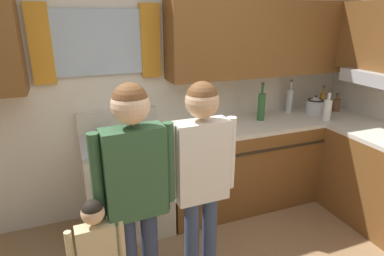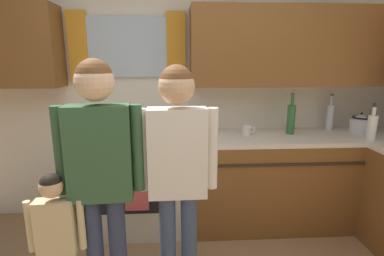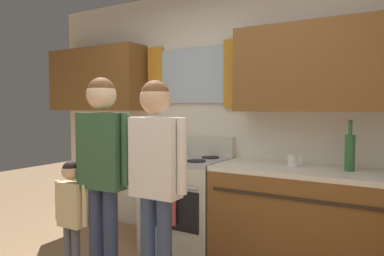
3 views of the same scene
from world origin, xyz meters
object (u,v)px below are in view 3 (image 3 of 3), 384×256
bottle_wine_green (350,151)px  adult_holding_child (102,159)px  mug_ceramic_white (293,161)px  stove_oven (187,202)px  adult_in_plaid (156,166)px  small_child (71,209)px

bottle_wine_green → adult_holding_child: (-1.55, -1.06, -0.04)m
mug_ceramic_white → adult_holding_child: adult_holding_child is taller
stove_oven → mug_ceramic_white: 1.12m
mug_ceramic_white → adult_in_plaid: (-0.67, -1.00, 0.04)m
stove_oven → adult_in_plaid: 1.15m
adult_in_plaid → adult_holding_child: bearing=-173.4°
adult_in_plaid → small_child: 0.81m
mug_ceramic_white → adult_holding_child: size_ratio=0.08×
bottle_wine_green → adult_in_plaid: adult_in_plaid is taller
adult_in_plaid → small_child: size_ratio=1.60×
stove_oven → small_child: bearing=-108.6°
bottle_wine_green → adult_holding_child: size_ratio=0.25×
mug_ceramic_white → bottle_wine_green: bearing=1.8°
bottle_wine_green → adult_in_plaid: bearing=-137.4°
adult_holding_child → stove_oven: bearing=84.0°
bottle_wine_green → small_child: bearing=-147.9°
bottle_wine_green → adult_holding_child: 1.88m
adult_holding_child → small_child: adult_holding_child is taller
stove_oven → adult_holding_child: adult_holding_child is taller
mug_ceramic_white → adult_holding_child: bearing=-136.8°
mug_ceramic_white → small_child: bearing=-140.8°
mug_ceramic_white → stove_oven: bearing=-178.0°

